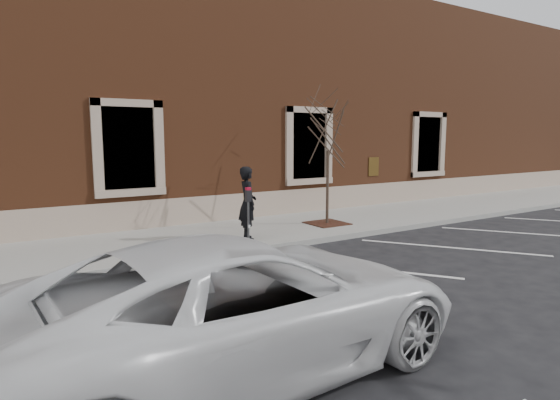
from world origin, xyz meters
TOP-DOWN VIEW (x-y plane):
  - ground at (0.00, 0.00)m, footprint 120.00×120.00m
  - sidewalk_near at (0.00, 1.75)m, footprint 40.00×3.50m
  - curb_near at (0.00, -0.05)m, footprint 40.00×0.12m
  - parking_stripes at (0.00, -2.20)m, footprint 28.00×4.40m
  - building_civic at (0.00, 7.74)m, footprint 40.00×8.62m
  - man at (-0.85, 0.78)m, footprint 0.59×0.75m
  - parking_meter at (-1.19, 0.12)m, footprint 0.13×0.10m
  - tree_grate at (2.13, 1.35)m, footprint 1.08×1.08m
  - sapling at (2.13, 1.35)m, footprint 2.36×2.36m
  - white_truck at (-3.98, -4.78)m, footprint 5.81×2.95m

SIDE VIEW (x-z plane):
  - ground at x=0.00m, z-range 0.00..0.00m
  - parking_stripes at x=0.00m, z-range 0.00..0.01m
  - sidewalk_near at x=0.00m, z-range 0.00..0.15m
  - curb_near at x=0.00m, z-range 0.00..0.15m
  - tree_grate at x=2.13m, z-range 0.15..0.18m
  - white_truck at x=-3.98m, z-range 0.00..1.57m
  - man at x=-0.85m, z-range 0.15..1.98m
  - parking_meter at x=-1.19m, z-range 0.42..1.81m
  - sapling at x=2.13m, z-range 0.93..4.87m
  - building_civic at x=0.00m, z-range 0.00..8.00m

